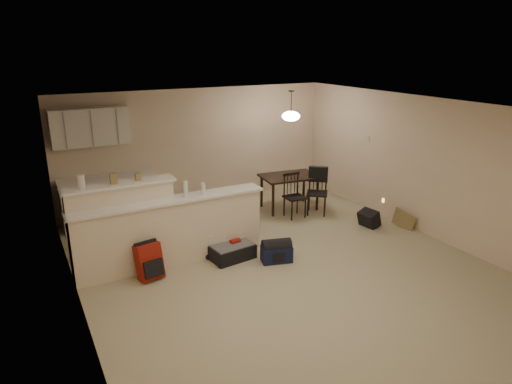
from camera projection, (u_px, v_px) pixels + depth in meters
room at (284, 191)px, 6.89m from camera, size 7.00×7.02×2.50m
breakfast_bar at (154, 229)px, 7.12m from camera, size 3.08×0.58×1.39m
upper_cabinets at (90, 127)px, 8.48m from camera, size 1.40×0.34×0.70m
kitchen_counter at (110, 201)px, 8.91m from camera, size 1.80×0.60×0.90m
thermostat at (367, 139)px, 9.46m from camera, size 0.02×0.12×0.12m
jar at (81, 182)px, 6.53m from camera, size 0.10×0.10×0.20m
cereal_box at (114, 179)px, 6.74m from camera, size 0.10×0.07×0.16m
small_box at (138, 177)px, 6.91m from camera, size 0.08×0.06×0.12m
bottle_a at (186, 189)px, 7.10m from camera, size 0.07×0.07×0.26m
bottle_b at (204, 189)px, 7.24m from camera, size 0.06×0.06×0.18m
dining_table at (289, 180)px, 9.62m from camera, size 1.26×0.92×0.73m
pendant_lamp at (291, 116)px, 9.20m from camera, size 0.36×0.36×0.62m
dining_chair_near at (295, 196)px, 9.19m from camera, size 0.40×0.38×0.90m
dining_chair_far at (317, 192)px, 9.36m from camera, size 0.57×0.57×0.95m
suitcase at (232, 252)px, 7.48m from camera, size 0.74×0.53×0.23m
red_backpack at (149, 261)px, 6.82m from camera, size 0.39×0.28×0.54m
navy_duffel at (277, 254)px, 7.38m from camera, size 0.54×0.39×0.27m
black_daypack at (369, 219)px, 8.79m from camera, size 0.30×0.39×0.31m
cardboard_sheet at (404, 220)px, 8.70m from camera, size 0.12×0.44×0.34m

